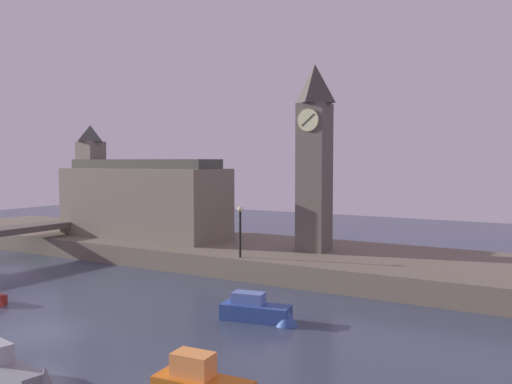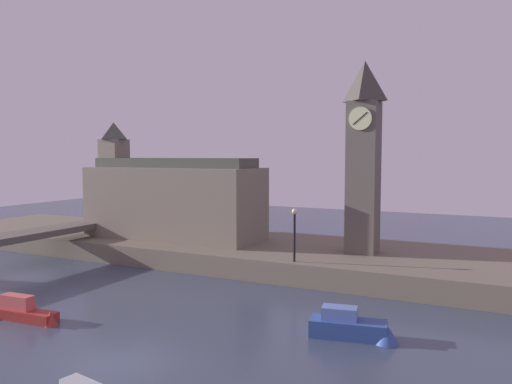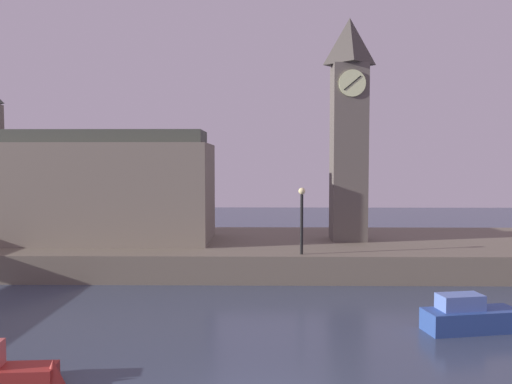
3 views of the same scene
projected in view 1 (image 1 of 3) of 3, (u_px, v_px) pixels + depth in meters
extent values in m
plane|color=#384256|center=(39.00, 334.00, 25.20)|extent=(120.00, 120.00, 0.00)
cube|color=#6B6051|center=(255.00, 254.00, 42.38)|extent=(70.00, 12.00, 1.50)
cube|color=#5B544C|center=(314.00, 178.00, 39.24)|extent=(2.09, 2.09, 10.76)
cylinder|color=beige|center=(308.00, 120.00, 38.05)|extent=(1.59, 0.12, 1.59)
cube|color=black|center=(308.00, 120.00, 37.99)|extent=(1.01, 0.04, 0.86)
pyramid|color=#403A35|center=(315.00, 84.00, 38.84)|extent=(2.30, 2.30, 2.84)
cube|color=slate|center=(144.00, 202.00, 47.11)|extent=(15.09, 5.74, 5.95)
cube|color=slate|center=(91.00, 187.00, 50.35)|extent=(1.98, 1.98, 8.41)
pyramid|color=#474C42|center=(90.00, 133.00, 50.06)|extent=(2.18, 2.18, 1.52)
cube|color=#42473D|center=(144.00, 164.00, 46.91)|extent=(14.34, 3.44, 0.80)
cylinder|color=black|center=(240.00, 235.00, 36.75)|extent=(0.16, 0.16, 3.14)
sphere|color=#F2E099|center=(240.00, 209.00, 36.65)|extent=(0.36, 0.36, 0.36)
cube|color=#FF9947|center=(193.00, 364.00, 18.94)|extent=(1.51, 1.02, 0.84)
cube|color=#2D4C93|center=(256.00, 312.00, 27.29)|extent=(3.71, 1.86, 0.82)
cube|color=#5B7AC1|center=(249.00, 298.00, 27.47)|extent=(1.75, 1.15, 0.58)
cone|color=#2D4C93|center=(287.00, 317.00, 26.40)|extent=(1.30, 1.30, 0.89)
cube|color=gray|center=(2.00, 370.00, 19.93)|extent=(4.96, 1.71, 0.73)
cone|color=gray|center=(45.00, 382.00, 18.70)|extent=(0.94, 0.94, 1.22)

